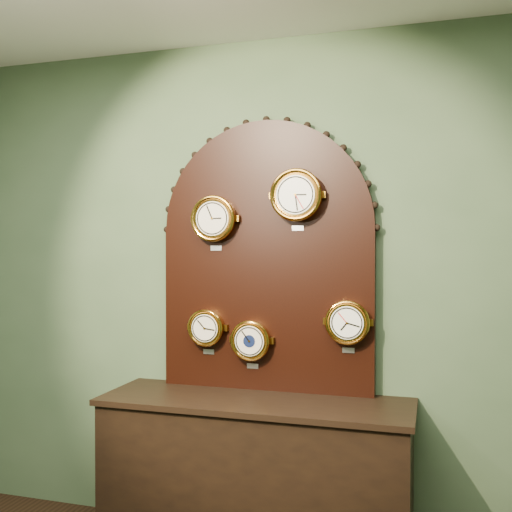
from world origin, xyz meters
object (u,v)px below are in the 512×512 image
(roman_clock, at_px, (214,219))
(hygrometer, at_px, (207,328))
(arabic_clock, at_px, (297,195))
(barometer, at_px, (251,340))
(tide_clock, at_px, (348,322))
(display_board, at_px, (266,247))
(shop_counter, at_px, (255,480))

(roman_clock, relative_size, hygrometer, 1.18)
(roman_clock, height_order, arabic_clock, arabic_clock)
(barometer, distance_m, tide_clock, 0.55)
(arabic_clock, height_order, barometer, arabic_clock)
(tide_clock, bearing_deg, display_board, 171.80)
(display_board, height_order, hygrometer, display_board)
(arabic_clock, bearing_deg, hygrometer, 179.80)
(display_board, distance_m, roman_clock, 0.33)
(arabic_clock, xyz_separation_m, hygrometer, (-0.52, 0.00, -0.73))
(roman_clock, bearing_deg, barometer, 0.19)
(roman_clock, xyz_separation_m, barometer, (0.22, 0.00, -0.67))
(barometer, bearing_deg, arabic_clock, -0.28)
(display_board, distance_m, tide_clock, 0.61)
(barometer, xyz_separation_m, tide_clock, (0.53, -0.00, 0.12))
(display_board, height_order, roman_clock, display_board)
(tide_clock, bearing_deg, roman_clock, -179.95)
(display_board, xyz_separation_m, barometer, (-0.07, -0.07, -0.51))
(hygrometer, xyz_separation_m, tide_clock, (0.80, -0.00, 0.06))
(arabic_clock, bearing_deg, shop_counter, -141.02)
(display_board, bearing_deg, barometer, -136.12)
(display_board, xyz_separation_m, tide_clock, (0.46, -0.07, -0.39))
(hygrometer, bearing_deg, arabic_clock, -0.20)
(roman_clock, height_order, hygrometer, roman_clock)
(arabic_clock, bearing_deg, display_board, 160.12)
(hygrometer, distance_m, tide_clock, 0.80)
(roman_clock, distance_m, arabic_clock, 0.49)
(arabic_clock, relative_size, tide_clock, 1.17)
(display_board, distance_m, hygrometer, 0.57)
(display_board, relative_size, hygrometer, 5.84)
(display_board, xyz_separation_m, arabic_clock, (0.19, -0.07, 0.28))
(barometer, bearing_deg, hygrometer, 179.89)
(tide_clock, bearing_deg, hygrometer, 179.96)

